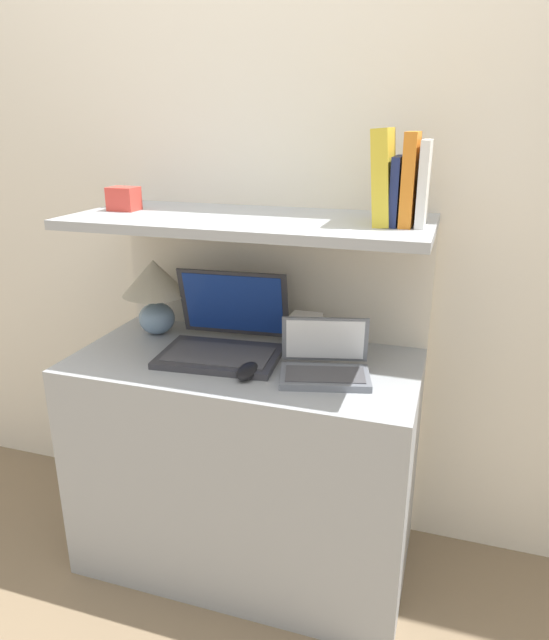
# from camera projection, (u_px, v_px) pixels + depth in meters

# --- Properties ---
(ground_plane) EXTENTS (12.00, 12.00, 0.00)m
(ground_plane) POSITION_uv_depth(u_px,v_px,m) (218.00, 612.00, 1.77)
(ground_plane) COLOR #7A664C
(wall_back) EXTENTS (6.00, 0.05, 2.40)m
(wall_back) POSITION_uv_depth(u_px,v_px,m) (276.00, 198.00, 1.92)
(wall_back) COLOR silver
(wall_back) RESTS_ON ground_plane
(desk) EXTENTS (1.07, 0.53, 0.74)m
(desk) POSITION_uv_depth(u_px,v_px,m) (246.00, 463.00, 1.89)
(desk) COLOR #999EA3
(desk) RESTS_ON ground_plane
(back_riser) EXTENTS (1.07, 0.04, 1.15)m
(back_riser) POSITION_uv_depth(u_px,v_px,m) (273.00, 373.00, 2.08)
(back_riser) COLOR silver
(back_riser) RESTS_ON ground_plane
(shelf) EXTENTS (1.07, 0.48, 0.03)m
(shelf) POSITION_uv_depth(u_px,v_px,m) (249.00, 221.00, 1.69)
(shelf) COLOR #999EA3
(shelf) RESTS_ON back_riser
(table_lamp) EXTENTS (0.22, 0.22, 0.26)m
(table_lamp) POSITION_uv_depth(u_px,v_px,m) (155.00, 287.00, 1.94)
(table_lamp) COLOR #7593B2
(table_lamp) RESTS_ON desk
(laptop_large) EXTENTS (0.39, 0.35, 0.25)m
(laptop_large) POSITION_uv_depth(u_px,v_px,m) (224.00, 338.00, 1.80)
(laptop_large) COLOR #333338
(laptop_large) RESTS_ON desk
(laptop_small) EXTENTS (0.29, 0.24, 0.16)m
(laptop_small) POSITION_uv_depth(u_px,v_px,m) (325.00, 365.00, 1.64)
(laptop_small) COLOR slate
(laptop_small) RESTS_ON desk
(computer_mouse) EXTENTS (0.06, 0.12, 0.03)m
(computer_mouse) POSITION_uv_depth(u_px,v_px,m) (247.00, 371.00, 1.65)
(computer_mouse) COLOR black
(computer_mouse) RESTS_ON desk
(router_box) EXTENTS (0.10, 0.07, 0.11)m
(router_box) POSITION_uv_depth(u_px,v_px,m) (306.00, 330.00, 1.87)
(router_box) COLOR white
(router_box) RESTS_ON desk
(book_white) EXTENTS (0.02, 0.15, 0.22)m
(book_white) POSITION_uv_depth(u_px,v_px,m) (424.00, 183.00, 1.51)
(book_white) COLOR silver
(book_white) RESTS_ON shelf
(book_orange) EXTENTS (0.03, 0.16, 0.24)m
(book_orange) POSITION_uv_depth(u_px,v_px,m) (410.00, 179.00, 1.51)
(book_orange) COLOR orange
(book_orange) RESTS_ON shelf
(book_navy) EXTENTS (0.02, 0.15, 0.18)m
(book_navy) POSITION_uv_depth(u_px,v_px,m) (397.00, 191.00, 1.53)
(book_navy) COLOR navy
(book_navy) RESTS_ON shelf
(book_yellow) EXTENTS (0.06, 0.17, 0.25)m
(book_yellow) POSITION_uv_depth(u_px,v_px,m) (384.00, 177.00, 1.53)
(book_yellow) COLOR gold
(book_yellow) RESTS_ON shelf
(shelf_gadget) EXTENTS (0.09, 0.07, 0.07)m
(shelf_gadget) POSITION_uv_depth(u_px,v_px,m) (124.00, 199.00, 1.80)
(shelf_gadget) COLOR #CC3D33
(shelf_gadget) RESTS_ON shelf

